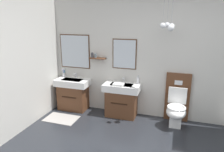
{
  "coord_description": "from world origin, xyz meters",
  "views": [
    {
      "loc": [
        0.3,
        -2.19,
        2.06
      ],
      "look_at": [
        -0.95,
        1.66,
        0.93
      ],
      "focal_mm": 33.56,
      "sensor_mm": 36.0,
      "label": 1
    }
  ],
  "objects_px": {
    "toilet": "(176,106)",
    "soap_dispenser": "(138,80)",
    "folded_hand_towel": "(118,85)",
    "vanity_sink_right": "(122,99)",
    "toothbrush_cup": "(64,74)",
    "vanity_sink_left": "(73,93)"
  },
  "relations": [
    {
      "from": "vanity_sink_right",
      "to": "toothbrush_cup",
      "type": "relative_size",
      "value": 3.66
    },
    {
      "from": "vanity_sink_left",
      "to": "toilet",
      "type": "xyz_separation_m",
      "value": [
        2.29,
        -0.02,
        -0.0
      ]
    },
    {
      "from": "toilet",
      "to": "folded_hand_towel",
      "type": "bearing_deg",
      "value": -175.21
    },
    {
      "from": "soap_dispenser",
      "to": "toothbrush_cup",
      "type": "bearing_deg",
      "value": -179.68
    },
    {
      "from": "vanity_sink_left",
      "to": "vanity_sink_right",
      "type": "relative_size",
      "value": 1.0
    },
    {
      "from": "vanity_sink_left",
      "to": "vanity_sink_right",
      "type": "distance_m",
      "value": 1.16
    },
    {
      "from": "toothbrush_cup",
      "to": "toilet",
      "type": "bearing_deg",
      "value": -3.56
    },
    {
      "from": "vanity_sink_right",
      "to": "soap_dispenser",
      "type": "xyz_separation_m",
      "value": [
        0.31,
        0.15,
        0.41
      ]
    },
    {
      "from": "vanity_sink_left",
      "to": "toilet",
      "type": "relative_size",
      "value": 0.76
    },
    {
      "from": "toilet",
      "to": "soap_dispenser",
      "type": "relative_size",
      "value": 5.76
    },
    {
      "from": "toilet",
      "to": "toothbrush_cup",
      "type": "relative_size",
      "value": 4.82
    },
    {
      "from": "soap_dispenser",
      "to": "folded_hand_towel",
      "type": "xyz_separation_m",
      "value": [
        -0.35,
        -0.27,
        -0.05
      ]
    },
    {
      "from": "folded_hand_towel",
      "to": "soap_dispenser",
      "type": "bearing_deg",
      "value": 37.54
    },
    {
      "from": "vanity_sink_left",
      "to": "toilet",
      "type": "bearing_deg",
      "value": -0.52
    },
    {
      "from": "vanity_sink_left",
      "to": "toilet",
      "type": "height_order",
      "value": "toilet"
    },
    {
      "from": "soap_dispenser",
      "to": "toilet",
      "type": "bearing_deg",
      "value": -11.76
    },
    {
      "from": "vanity_sink_right",
      "to": "toilet",
      "type": "distance_m",
      "value": 1.13
    },
    {
      "from": "toilet",
      "to": "toothbrush_cup",
      "type": "height_order",
      "value": "toilet"
    },
    {
      "from": "toilet",
      "to": "folded_hand_towel",
      "type": "xyz_separation_m",
      "value": [
        -1.17,
        -0.1,
        0.36
      ]
    },
    {
      "from": "vanity_sink_left",
      "to": "folded_hand_towel",
      "type": "relative_size",
      "value": 3.46
    },
    {
      "from": "vanity_sink_right",
      "to": "toothbrush_cup",
      "type": "xyz_separation_m",
      "value": [
        -1.46,
        0.14,
        0.4
      ]
    },
    {
      "from": "vanity_sink_left",
      "to": "soap_dispenser",
      "type": "xyz_separation_m",
      "value": [
        1.47,
        0.15,
        0.41
      ]
    }
  ]
}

